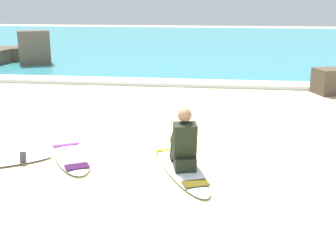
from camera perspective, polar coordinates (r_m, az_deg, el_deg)
name	(u,v)px	position (r m, az deg, el deg)	size (l,w,h in m)	color
ground_plane	(126,186)	(6.20, -5.68, -9.52)	(80.00, 80.00, 0.00)	beige
sea	(203,42)	(26.99, 4.75, 9.55)	(80.00, 28.00, 0.10)	teal
breaking_foam	(181,83)	(13.44, 1.71, 4.19)	(80.00, 0.90, 0.11)	white
surfboard_main	(180,166)	(6.78, 1.60, -6.91)	(1.41, 2.44, 0.08)	silver
surfer_seated	(184,144)	(6.52, 2.13, -4.08)	(0.49, 0.76, 0.95)	black
surfboard_spare_near	(71,156)	(7.36, -12.85, -5.50)	(1.35, 1.84, 0.08)	white
rock_outcrop_distant	(14,53)	(18.70, -19.83, 7.63)	(3.49, 2.36, 1.42)	brown
shoreline_rock	(329,81)	(12.87, 20.73, 4.11)	(0.74, 0.75, 0.71)	brown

